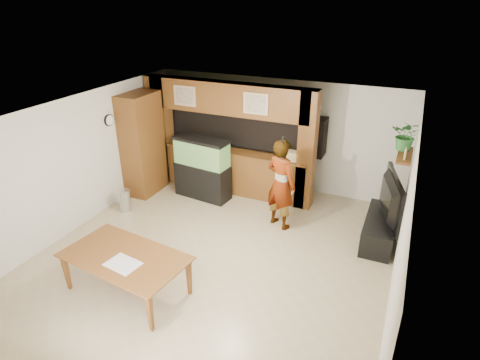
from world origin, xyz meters
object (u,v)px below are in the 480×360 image
at_px(television, 385,198).
at_px(dining_table, 125,275).
at_px(pantry_cabinet, 143,144).
at_px(person, 281,184).
at_px(aquarium, 202,169).

xyz_separation_m(television, dining_table, (-3.47, -3.17, -0.58)).
bearing_deg(pantry_cabinet, dining_table, -59.15).
bearing_deg(person, aquarium, 10.56).
distance_m(pantry_cabinet, aquarium, 1.50).
bearing_deg(person, dining_table, 86.48).
bearing_deg(television, aquarium, 71.87).
bearing_deg(aquarium, person, -7.30).
relative_size(aquarium, dining_table, 0.73).
distance_m(pantry_cabinet, person, 3.44).
xyz_separation_m(television, person, (-1.92, -0.25, 0.01)).
distance_m(pantry_cabinet, dining_table, 3.76).
bearing_deg(aquarium, dining_table, -75.33).
xyz_separation_m(pantry_cabinet, dining_table, (1.88, -3.15, -0.83)).
xyz_separation_m(aquarium, person, (2.04, -0.50, 0.23)).
xyz_separation_m(aquarium, television, (3.96, -0.25, 0.22)).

